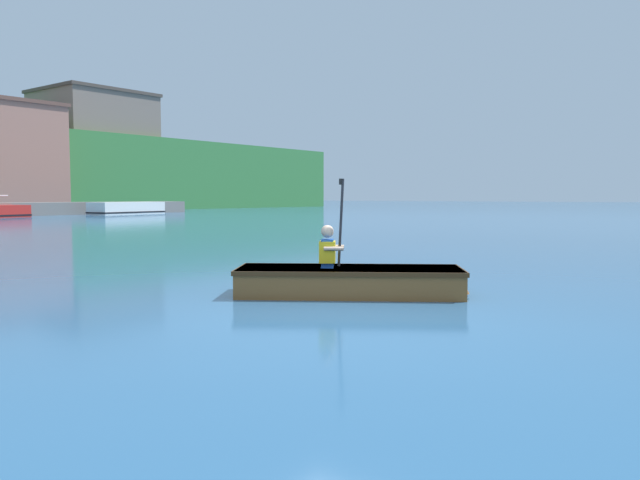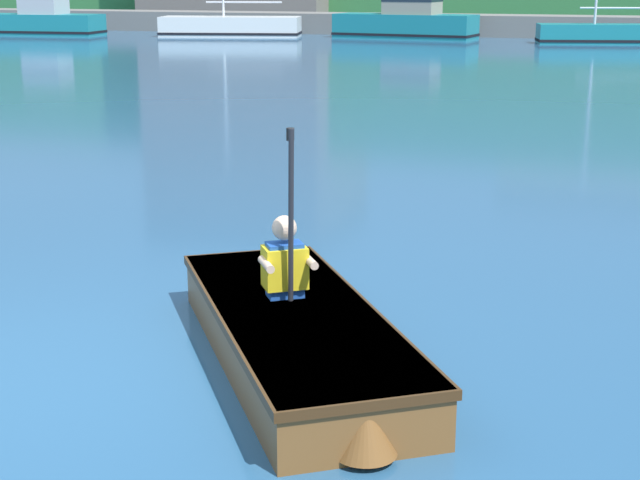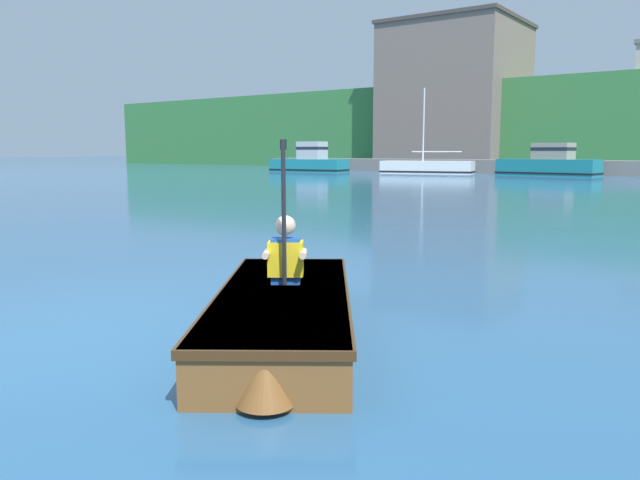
# 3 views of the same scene
# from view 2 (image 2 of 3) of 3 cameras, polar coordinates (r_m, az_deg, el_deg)

# --- Properties ---
(ground_plane) EXTENTS (300.00, 300.00, 0.00)m
(ground_plane) POSITION_cam_2_polar(r_m,az_deg,el_deg) (6.53, -16.16, -8.02)
(ground_plane) COLOR #28567F
(marina_dock) EXTENTS (58.30, 2.40, 0.90)m
(marina_dock) POSITION_cam_2_polar(r_m,az_deg,el_deg) (43.68, 14.05, 11.96)
(marina_dock) COLOR slate
(marina_dock) RESTS_ON ground
(moored_boat_dock_west_inner) EXTENTS (6.28, 3.29, 5.54)m
(moored_boat_dock_west_inner) POSITION_cam_2_polar(r_m,az_deg,el_deg) (43.34, -5.22, 12.25)
(moored_boat_dock_west_inner) COLOR white
(moored_boat_dock_west_inner) RESTS_ON ground
(moored_boat_dock_center_near) EXTENTS (5.77, 2.41, 2.15)m
(moored_boat_dock_center_near) POSITION_cam_2_polar(r_m,az_deg,el_deg) (45.92, -15.97, 12.30)
(moored_boat_dock_center_near) COLOR #197A84
(moored_boat_dock_center_near) RESTS_ON ground
(moored_boat_dock_center_far) EXTENTS (4.97, 2.52, 5.81)m
(moored_boat_dock_center_far) POSITION_cam_2_polar(r_m,az_deg,el_deg) (39.91, 15.99, 11.46)
(moored_boat_dock_center_far) COLOR #197A84
(moored_boat_dock_center_far) RESTS_ON ground
(moored_boat_dock_east_end) EXTENTS (6.08, 2.56, 1.97)m
(moored_boat_dock_east_end) POSITION_cam_2_polar(r_m,az_deg,el_deg) (41.93, 5.07, 12.58)
(moored_boat_dock_east_end) COLOR #197A84
(moored_boat_dock_east_end) RESTS_ON ground
(rowboat_foreground) EXTENTS (2.56, 3.06, 0.37)m
(rowboat_foreground) POSITION_cam_2_polar(r_m,az_deg,el_deg) (6.49, -1.30, -5.52)
(rowboat_foreground) COLOR brown
(rowboat_foreground) RESTS_ON ground
(person_paddler) EXTENTS (0.45, 0.45, 1.19)m
(person_paddler) POSITION_cam_2_polar(r_m,az_deg,el_deg) (6.66, -2.04, -1.21)
(person_paddler) COLOR #1E4CA5
(person_paddler) RESTS_ON rowboat_foreground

